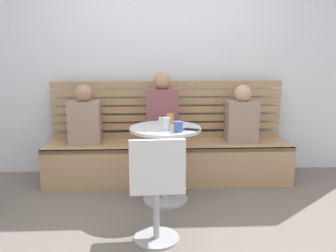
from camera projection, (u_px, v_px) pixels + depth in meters
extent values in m
plane|color=#70665B|center=(175.00, 232.00, 3.01)|extent=(8.00, 8.00, 0.00)
cube|color=silver|center=(166.00, 50.00, 4.32)|extent=(5.20, 0.10, 2.90)
cube|color=tan|center=(168.00, 162.00, 4.14)|extent=(2.70, 0.52, 0.44)
cube|color=#94734F|center=(169.00, 151.00, 3.87)|extent=(2.70, 0.04, 0.04)
cube|color=#A68157|center=(167.00, 135.00, 4.32)|extent=(2.65, 0.04, 0.07)
cube|color=tan|center=(167.00, 126.00, 4.30)|extent=(2.65, 0.04, 0.07)
cube|color=#A68157|center=(167.00, 118.00, 4.28)|extent=(2.65, 0.04, 0.07)
cube|color=tan|center=(167.00, 110.00, 4.26)|extent=(2.65, 0.04, 0.07)
cube|color=#A68157|center=(167.00, 101.00, 4.24)|extent=(2.65, 0.04, 0.07)
cube|color=tan|center=(167.00, 93.00, 4.22)|extent=(2.65, 0.04, 0.07)
cube|color=#A68157|center=(167.00, 84.00, 4.20)|extent=(2.65, 0.04, 0.07)
cylinder|color=#ADADB2|center=(165.00, 199.00, 3.65)|extent=(0.44, 0.44, 0.02)
cylinder|color=#ADADB2|center=(165.00, 165.00, 3.57)|extent=(0.07, 0.07, 0.69)
cylinder|color=silver|center=(165.00, 129.00, 3.50)|extent=(0.68, 0.68, 0.03)
cylinder|color=#ADADB2|center=(157.00, 238.00, 2.91)|extent=(0.36, 0.36, 0.02)
cylinder|color=#ADADB2|center=(156.00, 212.00, 2.86)|extent=(0.05, 0.05, 0.45)
cube|color=silver|center=(156.00, 182.00, 2.81)|extent=(0.42, 0.42, 0.04)
cube|color=silver|center=(157.00, 164.00, 2.61)|extent=(0.40, 0.06, 0.36)
cube|color=brown|center=(162.00, 117.00, 4.00)|extent=(0.34, 0.22, 0.61)
sphere|color=#A37A5B|center=(162.00, 81.00, 3.92)|extent=(0.19, 0.19, 0.19)
cube|color=#9E7F6B|center=(242.00, 122.00, 4.11)|extent=(0.34, 0.22, 0.46)
sphere|color=tan|center=(243.00, 93.00, 4.04)|extent=(0.19, 0.19, 0.19)
cube|color=#9E7F6B|center=(85.00, 123.00, 4.02)|extent=(0.34, 0.22, 0.48)
sphere|color=#A37A5B|center=(83.00, 93.00, 3.96)|extent=(0.19, 0.19, 0.19)
cylinder|color=silver|center=(167.00, 124.00, 3.36)|extent=(0.07, 0.07, 0.12)
cylinder|color=#3D5B9E|center=(178.00, 127.00, 3.30)|extent=(0.08, 0.08, 0.09)
cylinder|color=silver|center=(161.00, 120.00, 3.71)|extent=(0.06, 0.06, 0.05)
cylinder|color=orange|center=(170.00, 119.00, 3.64)|extent=(0.07, 0.07, 0.10)
cube|color=black|center=(191.00, 129.00, 3.39)|extent=(0.16, 0.13, 0.01)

